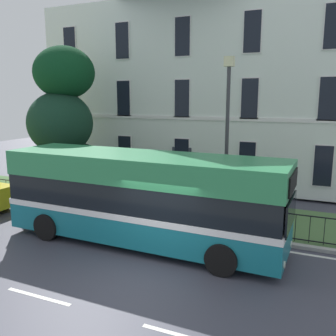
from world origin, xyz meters
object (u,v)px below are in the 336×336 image
evergreen_tree (64,140)px  single_decker_bus (142,197)px  georgian_townhouse (213,77)px  street_lamp_post (227,130)px  litter_bin (66,188)px

evergreen_tree → single_decker_bus: (6.73, -4.34, -1.18)m
single_decker_bus → evergreen_tree: bearing=148.3°
single_decker_bus → georgian_townhouse: bearing=97.8°
single_decker_bus → street_lamp_post: (2.18, 2.79, 2.13)m
evergreen_tree → street_lamp_post: size_ratio=1.25×
single_decker_bus → litter_bin: size_ratio=8.02×
evergreen_tree → street_lamp_post: bearing=-9.8°
georgian_townhouse → evergreen_tree: (-5.18, -8.78, -3.47)m
litter_bin → street_lamp_post: bearing=-1.1°
evergreen_tree → georgian_townhouse: bearing=59.5°
single_decker_bus → street_lamp_post: 4.13m
street_lamp_post → litter_bin: 8.39m
single_decker_bus → litter_bin: 6.43m
single_decker_bus → litter_bin: (-5.64, 2.94, -0.90)m
georgian_townhouse → evergreen_tree: georgian_townhouse is taller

